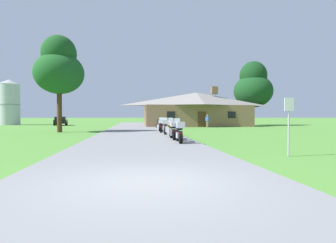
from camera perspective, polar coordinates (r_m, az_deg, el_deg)
ground_plane at (r=25.97m, az=-6.36°, el=-2.16°), size 500.00×500.00×0.00m
asphalt_driveway at (r=23.97m, az=-6.31°, el=-2.36°), size 6.40×80.00×0.06m
motorcycle_blue_nearest_to_camera at (r=14.81m, az=2.33°, el=-2.20°), size 0.66×2.08×1.30m
motorcycle_orange_second_in_row at (r=16.77m, az=1.07°, el=-1.85°), size 0.72×2.08×1.30m
motorcycle_yellow_third_in_row at (r=19.54m, az=0.52°, el=-1.43°), size 0.89×2.08×1.30m
motorcycle_green_fourth_in_row at (r=21.91m, az=-0.56°, el=-1.13°), size 0.74×2.08×1.30m
motorcycle_blue_fifth_in_row at (r=24.32m, az=-1.40°, el=-0.94°), size 0.93×2.07×1.30m
motorcycle_yellow_farthest_in_row at (r=26.73m, az=-1.65°, el=-0.76°), size 0.93×2.07×1.30m
stone_lodge at (r=41.00m, az=5.88°, el=2.60°), size 15.97×7.01×5.87m
bystander_blue_shirt_near_lodge at (r=36.38m, az=8.11°, el=0.23°), size 0.41×0.43×1.67m
metal_signpost_roadside at (r=10.95m, az=23.65°, el=0.40°), size 0.36×0.06×2.14m
tree_right_of_lodge at (r=47.03m, az=17.17°, el=6.91°), size 6.19×6.19×10.34m
tree_left_near at (r=27.43m, az=-21.54°, el=10.29°), size 4.43×4.43×8.82m
metal_silo_distant at (r=54.26m, az=-29.93°, el=3.48°), size 3.44×3.44×7.73m
parked_black_suv_far_left at (r=47.70m, az=-21.25°, el=0.18°), size 2.62×4.85×1.40m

